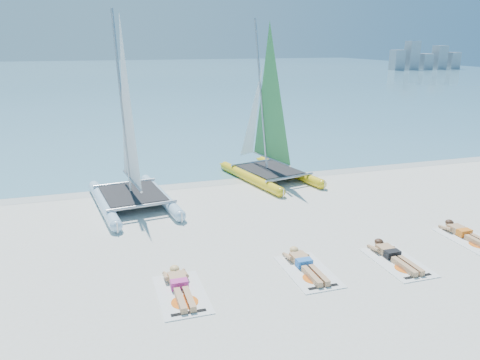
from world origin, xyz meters
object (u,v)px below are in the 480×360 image
object	(u,v)px
towel_a	(182,294)
towel_d	(470,240)
catamaran_yellow	(264,128)
towel_c	(398,262)
sunbather_a	(180,285)
sunbather_d	(465,233)
sunbather_b	(305,264)
towel_b	(308,272)
sunbather_c	(393,255)
catamaran_blue	(129,148)

from	to	relation	value
towel_a	towel_d	xyz separation A→B (m)	(7.90, 0.45, 0.00)
catamaran_yellow	towel_c	xyz separation A→B (m)	(0.48, -8.01, -1.92)
sunbather_a	towel_c	xyz separation A→B (m)	(5.24, -0.30, -0.11)
sunbather_a	sunbather_d	size ratio (longest dim) A/B	1.00
catamaran_yellow	sunbather_b	size ratio (longest dim) A/B	3.55
towel_a	towel_c	distance (m)	5.24
towel_a	towel_b	size ratio (longest dim) A/B	1.00
sunbather_c	towel_d	world-z (taller)	sunbather_c
sunbather_d	towel_c	bearing A→B (deg)	-164.34
sunbather_a	sunbather_d	distance (m)	7.91
catamaran_blue	towel_b	xyz separation A→B (m)	(3.45, -5.99, -1.88)
sunbather_a	sunbather_d	world-z (taller)	same
towel_a	sunbather_a	size ratio (longest dim) A/B	1.07
catamaran_yellow	towel_a	distance (m)	9.42
towel_c	towel_d	xyz separation A→B (m)	(2.66, 0.55, 0.00)
catamaran_yellow	towel_c	distance (m)	8.25
towel_b	sunbather_d	xyz separation A→B (m)	(4.92, 0.53, 0.11)
towel_b	towel_d	bearing A→B (deg)	3.88
catamaran_yellow	towel_d	size ratio (longest dim) A/B	3.31
towel_a	towel_c	bearing A→B (deg)	-1.19
towel_a	towel_d	world-z (taller)	same
towel_c	sunbather_b	bearing A→B (deg)	169.65
catamaran_blue	catamaran_yellow	bearing A→B (deg)	11.52
catamaran_yellow	towel_b	distance (m)	8.21
towel_c	catamaran_yellow	bearing A→B (deg)	93.43
sunbather_b	towel_c	bearing A→B (deg)	-10.35
catamaran_yellow	sunbather_c	world-z (taller)	catamaran_yellow
catamaran_blue	towel_c	xyz separation A→B (m)	(5.70, -6.21, -1.88)
catamaran_blue	sunbather_b	size ratio (longest dim) A/B	3.66
sunbather_a	sunbather_c	world-z (taller)	same
catamaran_yellow	sunbather_b	world-z (taller)	catamaran_yellow
sunbather_d	towel_b	bearing A→B (deg)	-173.90
sunbather_c	sunbather_d	bearing A→B (deg)	11.76
catamaran_blue	sunbather_a	xyz separation A→B (m)	(0.47, -5.91, -1.77)
sunbather_a	sunbather_b	bearing A→B (deg)	2.14
towel_d	towel_b	bearing A→B (deg)	-176.12
towel_b	sunbather_b	xyz separation A→B (m)	(0.00, 0.19, 0.11)
catamaran_yellow	sunbather_d	size ratio (longest dim) A/B	3.55
catamaran_yellow	catamaran_blue	bearing A→B (deg)	-173.54
catamaran_yellow	towel_a	bearing A→B (deg)	-133.55
towel_a	sunbather_c	xyz separation A→B (m)	(5.24, 0.08, 0.11)
sunbather_b	sunbather_d	bearing A→B (deg)	3.88
catamaran_blue	towel_a	distance (m)	6.40
catamaran_blue	sunbather_c	bearing A→B (deg)	-53.97
sunbather_b	towel_d	size ratio (longest dim) A/B	0.93
towel_a	towel_b	distance (m)	2.98
towel_c	sunbather_d	world-z (taller)	sunbather_d
catamaran_yellow	sunbather_c	xyz separation A→B (m)	(0.48, -7.81, -1.81)
catamaran_blue	towel_a	xyz separation A→B (m)	(0.47, -6.10, -1.88)
catamaran_yellow	towel_d	distance (m)	8.31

